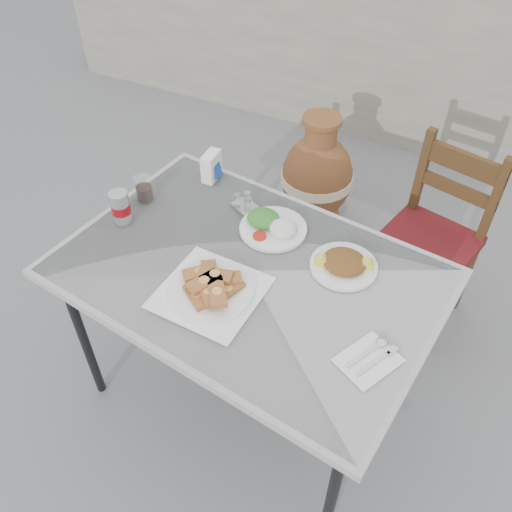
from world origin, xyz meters
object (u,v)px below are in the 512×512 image
at_px(terracotta_urn, 317,178).
at_px(napkin_holder, 211,166).
at_px(chair, 432,237).
at_px(condiment_caddy, 245,203).
at_px(salad_chopped_plate, 344,263).
at_px(pide_plate, 210,287).
at_px(cola_glass, 144,190).
at_px(soda_can, 121,207).
at_px(salad_rice_plate, 273,225).
at_px(cafe_table, 248,280).

bearing_deg(terracotta_urn, napkin_holder, -103.31).
bearing_deg(chair, condiment_caddy, -127.20).
bearing_deg(salad_chopped_plate, chair, 71.75).
bearing_deg(pide_plate, chair, 59.45).
relative_size(cola_glass, terracotta_urn, 0.14).
height_order(salad_chopped_plate, soda_can, soda_can).
distance_m(salad_chopped_plate, condiment_caddy, 0.50).
distance_m(pide_plate, soda_can, 0.54).
xyz_separation_m(salad_rice_plate, chair, (0.56, 0.64, -0.37)).
distance_m(salad_chopped_plate, napkin_holder, 0.76).
bearing_deg(pide_plate, cola_glass, 146.02).
xyz_separation_m(pide_plate, salad_rice_plate, (0.06, 0.40, -0.01)).
bearing_deg(chair, napkin_holder, -140.23).
bearing_deg(cola_glass, terracotta_urn, 70.93).
bearing_deg(cola_glass, chair, 32.00).
xyz_separation_m(pide_plate, soda_can, (-0.51, 0.19, 0.04)).
relative_size(pide_plate, salad_chopped_plate, 1.44).
relative_size(salad_rice_plate, condiment_caddy, 2.06).
relative_size(salad_rice_plate, salad_chopped_plate, 1.07).
height_order(salad_chopped_plate, condiment_caddy, condiment_caddy).
relative_size(cafe_table, soda_can, 10.93).
relative_size(salad_rice_plate, terracotta_urn, 0.36).
height_order(salad_rice_plate, napkin_holder, napkin_holder).
bearing_deg(condiment_caddy, terracotta_urn, 91.36).
xyz_separation_m(salad_rice_plate, cola_glass, (-0.56, -0.06, 0.02)).
distance_m(cafe_table, terracotta_urn, 1.37).
height_order(salad_chopped_plate, terracotta_urn, salad_chopped_plate).
distance_m(cola_glass, condiment_caddy, 0.42).
bearing_deg(salad_chopped_plate, cola_glass, 178.82).
bearing_deg(salad_rice_plate, cola_glass, -174.33).
bearing_deg(salad_rice_plate, salad_chopped_plate, -12.94).
relative_size(soda_can, cola_glass, 1.28).
xyz_separation_m(napkin_holder, condiment_caddy, (0.22, -0.12, -0.04)).
distance_m(cafe_table, salad_rice_plate, 0.25).
bearing_deg(salad_chopped_plate, condiment_caddy, 162.97).
relative_size(condiment_caddy, chair, 0.14).
bearing_deg(napkin_holder, cola_glass, -128.40).
bearing_deg(condiment_caddy, cola_glass, -162.26).
bearing_deg(soda_can, terracotta_urn, 73.06).
distance_m(cola_glass, chair, 1.38).
xyz_separation_m(cafe_table, cola_glass, (-0.57, 0.18, 0.11)).
distance_m(condiment_caddy, terracotta_urn, 1.10).
relative_size(cola_glass, napkin_holder, 0.85).
height_order(cafe_table, salad_chopped_plate, salad_chopped_plate).
bearing_deg(pide_plate, napkin_holder, 118.87).
height_order(napkin_holder, condiment_caddy, napkin_holder).
bearing_deg(cafe_table, pide_plate, -112.60).
height_order(salad_chopped_plate, napkin_holder, napkin_holder).
xyz_separation_m(cafe_table, soda_can, (-0.57, 0.03, 0.13)).
bearing_deg(napkin_holder, terracotta_urn, 73.83).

